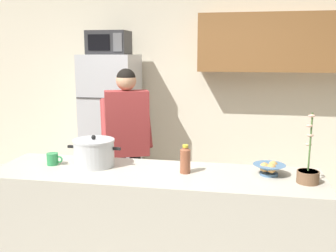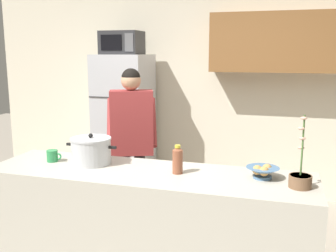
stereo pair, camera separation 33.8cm
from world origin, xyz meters
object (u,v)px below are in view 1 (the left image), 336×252
Objects in this scene: refrigerator at (112,126)px; cooking_pot at (94,153)px; microwave at (109,43)px; bread_bowl at (269,169)px; bottle_near_edge at (185,159)px; potted_orchid at (308,174)px; person_near_pot at (127,132)px; coffee_mug at (53,159)px.

refrigerator is 4.08× the size of cooking_pot.
bread_bowl is (1.81, -1.74, -0.95)m from microwave.
bottle_near_edge is 0.86m from potted_orchid.
refrigerator is at bearing 90.07° from microwave.
person_near_pot is 0.91m from coffee_mug.
refrigerator is 3.62× the size of potted_orchid.
microwave reaches higher than coffee_mug.
microwave reaches higher than person_near_pot.
cooking_pot is at bearing 5.96° from coffee_mug.
refrigerator is 1.82m from coffee_mug.
person_near_pot is at bearing 87.78° from cooking_pot.
microwave reaches higher than potted_orchid.
bread_bowl is (1.68, 0.04, 0.00)m from coffee_mug.
cooking_pot is at bearing 176.12° from bottle_near_edge.
coffee_mug is at bearing -113.74° from person_near_pot.
bottle_near_edge is (0.73, -0.05, -0.00)m from cooking_pot.
bottle_near_edge is (-0.61, -0.06, 0.05)m from bread_bowl.
cooking_pot is (-0.03, -0.80, -0.01)m from person_near_pot.
refrigerator is 7.53× the size of bread_bowl.
person_near_pot is at bearing 148.99° from bread_bowl.
bread_bowl is at bearing 1.52° from coffee_mug.
microwave is at bearing 104.80° from cooking_pot.
coffee_mug is 0.55× the size of bread_bowl.
refrigerator is at bearing 104.63° from cooking_pot.
potted_orchid reaches higher than cooking_pot.
microwave reaches higher than cooking_pot.
bottle_near_edge is at bearing -0.78° from coffee_mug.
bottle_near_edge is (1.07, -0.01, 0.06)m from coffee_mug.
bread_bowl is 0.28m from potted_orchid.
bread_bowl is at bearing -31.01° from person_near_pot.
microwave is 2.22× the size of bottle_near_edge.
cooking_pot is 1.35m from bread_bowl.
microwave is at bearing 136.04° from bread_bowl.
microwave is 0.98× the size of potted_orchid.
person_near_pot is at bearing 149.64° from potted_orchid.
potted_orchid is (1.56, -0.91, -0.05)m from person_near_pot.
potted_orchid is at bearing -4.41° from bottle_near_edge.
bottle_near_edge is at bearing -50.41° from person_near_pot.
person_near_pot is at bearing -63.13° from refrigerator.
person_near_pot is 7.01× the size of bread_bowl.
cooking_pot reaches higher than bread_bowl.
microwave is at bearing 123.57° from bottle_near_edge.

